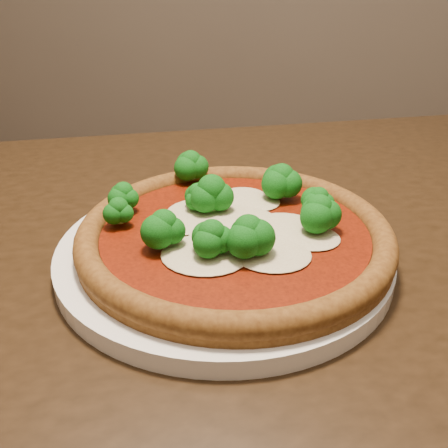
# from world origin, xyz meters

# --- Properties ---
(dining_table) EXTENTS (1.36, 1.12, 0.75)m
(dining_table) POSITION_xyz_m (-0.02, -0.12, 0.65)
(dining_table) COLOR black
(dining_table) RESTS_ON floor
(plate) EXTENTS (0.33, 0.33, 0.02)m
(plate) POSITION_xyz_m (0.01, -0.14, 0.76)
(plate) COLOR white
(plate) RESTS_ON dining_table
(pizza) EXTENTS (0.31, 0.31, 0.06)m
(pizza) POSITION_xyz_m (0.02, -0.14, 0.78)
(pizza) COLOR brown
(pizza) RESTS_ON plate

